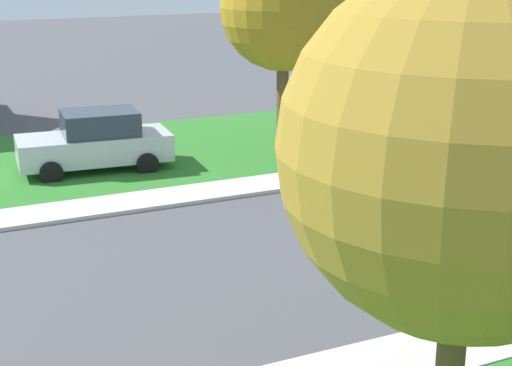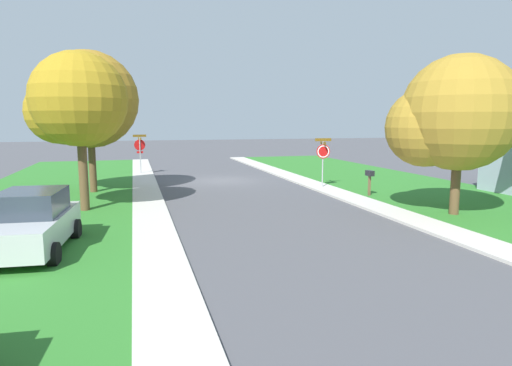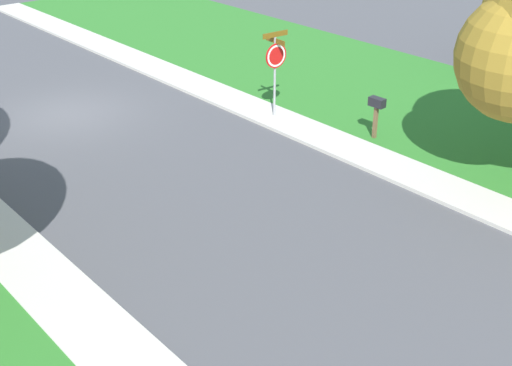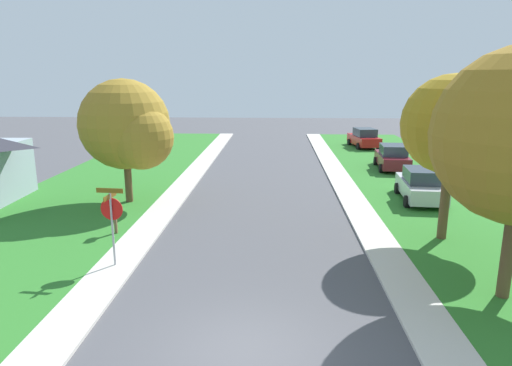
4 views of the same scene
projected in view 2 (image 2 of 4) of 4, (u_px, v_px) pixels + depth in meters
The scene contains 11 objects.
ground_plane at pixel (222, 181), 27.23m from camera, with size 120.00×120.00×0.00m, color #4C4C51.
sidewalk_east at pixel (154, 231), 14.53m from camera, with size 1.40×56.00×0.10m, color beige.
sidewalk_west at pixel (400, 215), 17.04m from camera, with size 1.40×56.00×0.10m, color beige.
lawn_west at pixel (497, 209), 18.30m from camera, with size 8.00×56.00×0.08m, color #2D7528.
stop_sign_near_corner at pixel (140, 148), 30.16m from camera, with size 0.90×0.90×2.77m.
stop_sign_far_corner at pixel (323, 154), 23.79m from camera, with size 0.92×0.92×2.77m.
car_silver_far_down_street at pixel (31, 223), 12.18m from camera, with size 2.30×4.43×1.76m.
tree_sidewalk_mid at pixel (74, 103), 17.29m from camera, with size 4.05×3.77×6.44m.
tree_across_left at pixel (84, 103), 21.92m from camera, with size 5.22×4.86×7.19m.
tree_sidewalk_far at pixel (451, 117), 16.63m from camera, with size 4.75×4.41×6.21m.
mailbox at pixel (370, 177), 21.20m from camera, with size 0.26×0.49×1.31m.
Camera 2 is at (5.25, 26.55, 3.69)m, focal length 30.54 mm.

